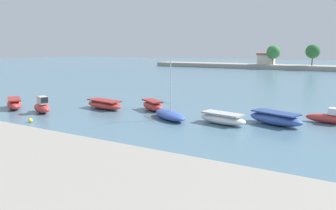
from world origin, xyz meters
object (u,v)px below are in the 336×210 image
(moored_boat_3, at_px, (152,106))
(moored_boat_2, at_px, (104,105))
(moored_boat_6, at_px, (275,119))
(moored_boat_4, at_px, (170,115))
(moored_boat_1, at_px, (42,107))
(moored_boat_0, at_px, (14,104))
(moored_boat_7, at_px, (331,118))
(mooring_buoy_0, at_px, (30,120))
(moored_boat_5, at_px, (222,119))

(moored_boat_3, bearing_deg, moored_boat_2, -127.49)
(moored_boat_6, bearing_deg, moored_boat_4, -144.33)
(moored_boat_1, bearing_deg, moored_boat_0, -158.60)
(moored_boat_0, distance_m, moored_boat_7, 34.72)
(moored_boat_1, xyz_separation_m, mooring_buoy_0, (3.13, -3.90, -0.47))
(moored_boat_1, height_order, moored_boat_5, moored_boat_1)
(moored_boat_0, height_order, moored_boat_2, moored_boat_0)
(moored_boat_2, xyz_separation_m, moored_boat_6, (19.40, 1.93, 0.08))
(moored_boat_3, xyz_separation_m, moored_boat_4, (4.21, -3.15, -0.11))
(mooring_buoy_0, bearing_deg, moored_boat_6, 28.82)
(moored_boat_7, xyz_separation_m, mooring_buoy_0, (-24.92, -14.57, -0.35))
(moored_boat_0, height_order, moored_boat_4, moored_boat_4)
(moored_boat_0, relative_size, moored_boat_6, 0.86)
(moored_boat_2, relative_size, moored_boat_4, 0.98)
(moored_boat_0, bearing_deg, moored_boat_3, 59.78)
(moored_boat_3, xyz_separation_m, mooring_buoy_0, (-6.57, -11.46, -0.36))
(moored_boat_0, height_order, moored_boat_3, moored_boat_0)
(moored_boat_2, xyz_separation_m, moored_boat_7, (23.79, 5.19, 0.05))
(moored_boat_0, height_order, moored_boat_1, moored_boat_1)
(moored_boat_1, xyz_separation_m, moored_boat_3, (9.70, 7.56, -0.12))
(moored_boat_7, distance_m, mooring_buoy_0, 28.86)
(moored_boat_2, height_order, moored_boat_4, moored_boat_4)
(moored_boat_1, bearing_deg, moored_boat_6, 39.35)
(moored_boat_7, bearing_deg, moored_boat_6, -140.55)
(moored_boat_1, height_order, moored_boat_3, moored_boat_1)
(mooring_buoy_0, bearing_deg, moored_boat_2, 83.11)
(moored_boat_1, height_order, moored_boat_6, moored_boat_1)
(moored_boat_1, xyz_separation_m, moored_boat_5, (19.29, 5.13, -0.17))
(moored_boat_6, xyz_separation_m, moored_boat_7, (4.38, 3.27, -0.03))
(moored_boat_1, distance_m, mooring_buoy_0, 5.03)
(moored_boat_1, distance_m, moored_boat_5, 19.96)
(moored_boat_4, height_order, moored_boat_6, moored_boat_4)
(moored_boat_7, bearing_deg, moored_boat_4, -153.40)
(moored_boat_1, relative_size, mooring_buoy_0, 9.05)
(moored_boat_1, distance_m, moored_boat_6, 24.80)
(moored_boat_5, height_order, moored_boat_6, moored_boat_6)
(moored_boat_1, relative_size, moored_boat_6, 0.65)
(mooring_buoy_0, bearing_deg, moored_boat_1, 128.77)
(moored_boat_6, bearing_deg, moored_boat_2, -155.67)
(moored_boat_6, xyz_separation_m, mooring_buoy_0, (-20.54, -11.30, -0.38))
(moored_boat_1, height_order, moored_boat_2, moored_boat_1)
(mooring_buoy_0, bearing_deg, moored_boat_4, 37.64)
(moored_boat_5, xyz_separation_m, mooring_buoy_0, (-16.15, -9.03, -0.31))
(moored_boat_2, bearing_deg, mooring_buoy_0, -87.91)
(moored_boat_3, height_order, moored_boat_5, moored_boat_3)
(moored_boat_3, relative_size, moored_boat_7, 0.97)
(mooring_buoy_0, bearing_deg, moored_boat_5, 29.20)
(moored_boat_4, distance_m, moored_boat_7, 15.46)
(moored_boat_4, xyz_separation_m, moored_boat_6, (9.76, 2.98, 0.13))
(moored_boat_3, bearing_deg, moored_boat_1, -110.59)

